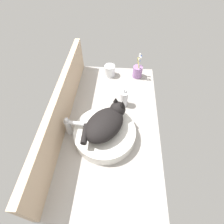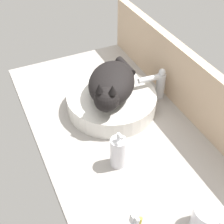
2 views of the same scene
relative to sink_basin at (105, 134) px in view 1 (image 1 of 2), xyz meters
The scene contains 8 objects.
ground_plane 12.22cm from the sink_basin, 11.70° to the right, with size 110.29×59.53×4.00cm, color #9E9993.
backsplash_panel 29.16cm from the sink_basin, 67.47° to the left, with size 110.29×3.60×24.07cm, color #CCAD8C.
sink_basin is the anchor object (origin of this frame).
cat 9.36cm from the sink_basin, 30.19° to the right, with size 30.23×27.97×14.00cm.
faucet 20.25cm from the sink_basin, 85.29° to the left, with size 3.72×11.86×13.60cm.
soap_dispenser 28.15cm from the sink_basin, 20.70° to the right, with size 5.24×5.24×14.42cm.
toothbrush_cup 59.60cm from the sink_basin, 19.04° to the right, with size 7.18×7.18×18.68cm.
water_glass 56.35cm from the sink_basin, ahead, with size 7.92×7.92×8.45cm.
Camera 1 is at (-62.96, -5.79, 88.53)cm, focal length 28.00 mm.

